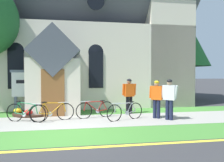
# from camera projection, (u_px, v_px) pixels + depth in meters

# --- Properties ---
(ground) EXTENTS (140.00, 140.00, 0.00)m
(ground) POSITION_uv_depth(u_px,v_px,m) (68.00, 112.00, 10.73)
(ground) COLOR #333335
(sidewalk_slab) EXTENTS (32.00, 2.44, 0.01)m
(sidewalk_slab) POSITION_uv_depth(u_px,v_px,m) (102.00, 120.00, 8.86)
(sidewalk_slab) COLOR #99968E
(sidewalk_slab) RESTS_ON ground
(grass_verge) EXTENTS (32.00, 1.83, 0.01)m
(grass_verge) POSITION_uv_depth(u_px,v_px,m) (111.00, 135.00, 6.75)
(grass_verge) COLOR #427F33
(grass_verge) RESTS_ON ground
(church_lawn) EXTENTS (24.00, 1.54, 0.01)m
(church_lawn) POSITION_uv_depth(u_px,v_px,m) (97.00, 112.00, 10.82)
(church_lawn) COLOR #427F33
(church_lawn) RESTS_ON ground
(curb_paint_stripe) EXTENTS (28.00, 0.16, 0.01)m
(curb_paint_stripe) POSITION_uv_depth(u_px,v_px,m) (117.00, 146.00, 5.71)
(curb_paint_stripe) COLOR yellow
(curb_paint_stripe) RESTS_ON ground
(church_building) EXTENTS (11.91, 9.87, 12.70)m
(church_building) POSITION_uv_depth(u_px,v_px,m) (97.00, 38.00, 15.15)
(church_building) COLOR beige
(church_building) RESTS_ON ground
(church_sign) EXTENTS (2.26, 0.16, 2.08)m
(church_sign) POSITION_uv_depth(u_px,v_px,m) (35.00, 85.00, 10.52)
(church_sign) COLOR slate
(church_sign) RESTS_ON ground
(flower_bed) EXTENTS (1.86, 1.86, 0.34)m
(flower_bed) POSITION_uv_depth(u_px,v_px,m) (34.00, 112.00, 10.16)
(flower_bed) COLOR #382319
(flower_bed) RESTS_ON ground
(bicycle_silver) EXTENTS (1.62, 0.66, 0.85)m
(bicycle_silver) POSITION_uv_depth(u_px,v_px,m) (26.00, 112.00, 8.54)
(bicycle_silver) COLOR black
(bicycle_silver) RESTS_ON ground
(bicycle_green) EXTENTS (1.63, 0.68, 0.77)m
(bicycle_green) POSITION_uv_depth(u_px,v_px,m) (125.00, 111.00, 8.91)
(bicycle_green) COLOR black
(bicycle_green) RESTS_ON ground
(bicycle_black) EXTENTS (1.70, 0.45, 0.82)m
(bicycle_black) POSITION_uv_depth(u_px,v_px,m) (52.00, 112.00, 8.73)
(bicycle_black) COLOR black
(bicycle_black) RESTS_ON ground
(bicycle_orange) EXTENTS (1.69, 0.45, 0.77)m
(bicycle_orange) POSITION_uv_depth(u_px,v_px,m) (96.00, 109.00, 9.36)
(bicycle_orange) COLOR black
(bicycle_orange) RESTS_ON ground
(cyclist_in_white_jersey) EXTENTS (0.66, 0.30, 1.66)m
(cyclist_in_white_jersey) POSITION_uv_depth(u_px,v_px,m) (129.00, 93.00, 10.31)
(cyclist_in_white_jersey) COLOR black
(cyclist_in_white_jersey) RESTS_ON ground
(cyclist_in_blue_jersey) EXTENTS (0.50, 0.56, 1.61)m
(cyclist_in_blue_jersey) POSITION_uv_depth(u_px,v_px,m) (157.00, 96.00, 9.23)
(cyclist_in_blue_jersey) COLOR #191E38
(cyclist_in_blue_jersey) RESTS_ON ground
(cyclist_in_orange_jersey) EXTENTS (0.49, 0.63, 1.67)m
(cyclist_in_orange_jersey) POSITION_uv_depth(u_px,v_px,m) (169.00, 96.00, 8.89)
(cyclist_in_orange_jersey) COLOR #191E38
(cyclist_in_orange_jersey) RESTS_ON ground
(roadside_conifer) EXTENTS (4.15, 4.15, 6.69)m
(roadside_conifer) POSITION_uv_depth(u_px,v_px,m) (182.00, 38.00, 16.35)
(roadside_conifer) COLOR #3D2D1E
(roadside_conifer) RESTS_ON ground
(distant_hill) EXTENTS (77.12, 53.96, 18.82)m
(distant_hill) POSITION_uv_depth(u_px,v_px,m) (60.00, 80.00, 64.07)
(distant_hill) COLOR #847A5B
(distant_hill) RESTS_ON ground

